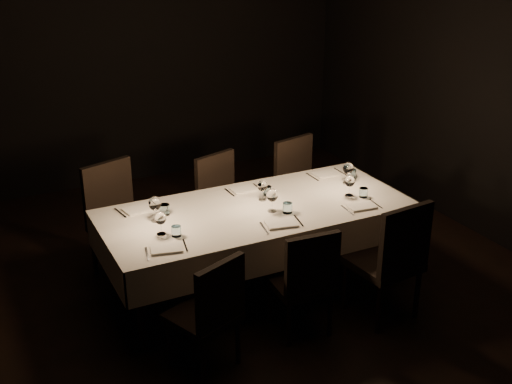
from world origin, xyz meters
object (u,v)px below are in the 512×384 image
chair_far_left (118,215)px  chair_far_center (223,199)px  dining_table (256,216)px  chair_near_center (306,278)px  chair_near_right (392,256)px  chair_near_left (211,309)px  chair_far_right (301,184)px

chair_far_left → chair_far_center: chair_far_left is taller
dining_table → chair_near_center: bearing=-87.5°
chair_near_center → chair_near_right: 0.71m
chair_near_left → chair_near_right: 1.49m
chair_near_left → chair_near_center: chair_near_center is taller
chair_far_right → dining_table: bearing=-152.6°
chair_far_left → chair_near_right: bearing=-64.1°
dining_table → chair_far_center: bearing=86.0°
chair_far_right → chair_far_left: bearing=164.5°
chair_near_center → chair_far_right: bearing=-115.3°
dining_table → chair_near_left: (-0.75, -0.83, -0.20)m
chair_near_center → chair_far_center: bearing=-87.1°
dining_table → chair_far_right: (0.88, 0.77, -0.15)m
dining_table → chair_near_right: bearing=-49.3°
dining_table → chair_far_left: bearing=138.7°
chair_near_right → chair_far_left: 2.37m
chair_near_right → chair_far_center: 1.79m
chair_near_right → chair_near_left: bearing=-6.9°
dining_table → chair_far_left: chair_far_left is taller
chair_far_left → chair_far_right: (1.82, -0.05, -0.01)m
dining_table → chair_far_center: (0.06, 0.81, -0.17)m
chair_near_center → chair_near_left: bearing=9.0°
chair_near_left → chair_far_right: (1.63, 1.60, 0.05)m
chair_near_left → chair_far_right: size_ratio=0.89×
chair_near_center → chair_far_right: chair_far_right is taller
chair_near_right → chair_far_center: (-0.68, 1.66, -0.03)m
chair_far_left → chair_far_right: chair_far_left is taller
chair_near_right → chair_far_left: (-1.67, 1.68, 0.00)m
chair_near_right → chair_far_right: chair_near_right is taller
dining_table → chair_far_right: size_ratio=2.57×
chair_far_center → chair_far_right: size_ratio=0.95×
chair_near_right → chair_far_center: size_ratio=1.07×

